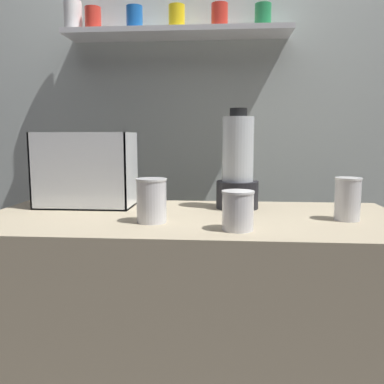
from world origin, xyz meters
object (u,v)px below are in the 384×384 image
(juice_cup_beet_left, at_px, (238,213))
(juice_cup_carrot_middle, at_px, (347,202))
(carrot_display_bin, at_px, (87,184))
(blender_pitcher, at_px, (238,169))
(juice_cup_beet_far_left, at_px, (152,203))

(juice_cup_beet_left, relative_size, juice_cup_carrot_middle, 0.83)
(carrot_display_bin, bearing_deg, juice_cup_beet_left, -32.76)
(blender_pitcher, xyz_separation_m, juice_cup_carrot_middle, (0.34, -0.19, -0.09))
(juice_cup_beet_left, xyz_separation_m, juice_cup_carrot_middle, (0.35, 0.17, 0.01))
(juice_cup_beet_far_left, bearing_deg, carrot_display_bin, 137.30)
(juice_cup_beet_left, height_order, juice_cup_carrot_middle, juice_cup_carrot_middle)
(carrot_display_bin, bearing_deg, blender_pitcher, 0.12)
(carrot_display_bin, xyz_separation_m, juice_cup_beet_left, (0.55, -0.36, -0.04))
(juice_cup_beet_far_left, bearing_deg, juice_cup_carrot_middle, 7.59)
(juice_cup_beet_left, bearing_deg, juice_cup_carrot_middle, 25.59)
(blender_pitcher, height_order, juice_cup_beet_left, blender_pitcher)
(carrot_display_bin, distance_m, blender_pitcher, 0.57)
(juice_cup_beet_left, bearing_deg, carrot_display_bin, 147.24)
(carrot_display_bin, distance_m, juice_cup_beet_far_left, 0.40)
(blender_pitcher, relative_size, juice_cup_beet_left, 3.24)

